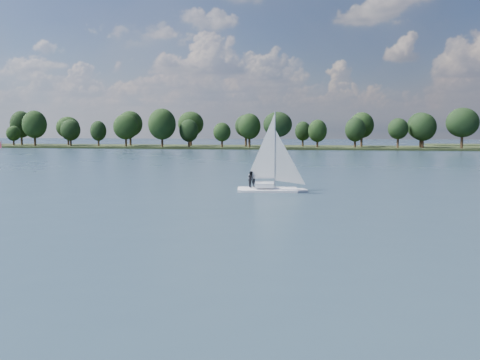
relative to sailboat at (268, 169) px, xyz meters
name	(u,v)px	position (x,y,z in m)	size (l,w,h in m)	color
ground	(295,166)	(-0.83, 46.14, -2.76)	(700.00, 700.00, 0.00)	#233342
far_shore	(319,148)	(-0.83, 158.14, -2.76)	(660.00, 40.00, 1.50)	black
sailboat	(268,169)	(0.00, 0.00, 0.00)	(7.74, 3.26, 9.88)	white
dinghy_pink	(2,147)	(-121.20, 123.89, -1.82)	(2.65, 1.94, 3.95)	silver
treeline	(276,128)	(-18.03, 154.56, 5.40)	(562.97, 74.45, 18.27)	black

